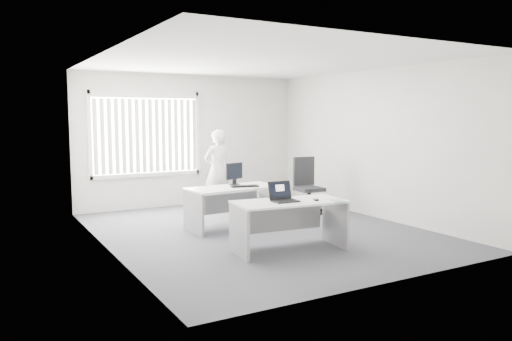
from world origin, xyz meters
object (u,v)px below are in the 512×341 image
desk_near (289,215)px  desk_far (233,198)px  laptop (285,192)px  monitor (234,174)px  office_chair (308,196)px  person (217,169)px

desk_near → desk_far: (-0.03, 1.69, -0.00)m
laptop → monitor: bearing=87.3°
desk_far → office_chair: bearing=10.2°
person → laptop: (-0.60, -3.52, 0.04)m
desk_far → laptop: bearing=-96.3°
monitor → office_chair: bearing=-9.7°
office_chair → monitor: 1.88m
person → monitor: bearing=68.1°
desk_far → monitor: monitor is taller
desk_far → office_chair: 1.99m
laptop → person: bearing=83.5°
office_chair → laptop: (-1.98, -2.22, 0.52)m
desk_near → desk_far: 1.69m
desk_near → laptop: laptop is taller
office_chair → monitor: bearing=-167.1°
desk_far → person: size_ratio=0.99×
person → monitor: 1.61m
desk_far → laptop: laptop is taller
desk_far → monitor: (0.14, 0.24, 0.39)m
desk_far → office_chair: office_chair is taller
desk_near → office_chair: (1.89, 2.19, -0.18)m
person → laptop: size_ratio=4.62×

